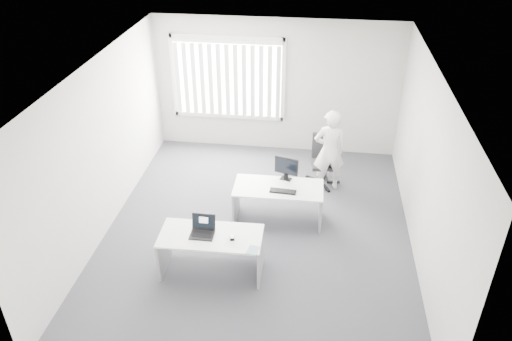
# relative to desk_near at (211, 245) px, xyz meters

# --- Properties ---
(ground) EXTENTS (6.00, 6.00, 0.00)m
(ground) POSITION_rel_desk_near_xyz_m (0.55, 1.04, -0.49)
(ground) COLOR #47464D
(ground) RESTS_ON ground
(wall_back) EXTENTS (5.00, 0.02, 2.80)m
(wall_back) POSITION_rel_desk_near_xyz_m (0.55, 4.04, 0.91)
(wall_back) COLOR beige
(wall_back) RESTS_ON ground
(wall_front) EXTENTS (5.00, 0.02, 2.80)m
(wall_front) POSITION_rel_desk_near_xyz_m (0.55, -1.96, 0.91)
(wall_front) COLOR beige
(wall_front) RESTS_ON ground
(wall_left) EXTENTS (0.02, 6.00, 2.80)m
(wall_left) POSITION_rel_desk_near_xyz_m (-1.95, 1.04, 0.91)
(wall_left) COLOR beige
(wall_left) RESTS_ON ground
(wall_right) EXTENTS (0.02, 6.00, 2.80)m
(wall_right) POSITION_rel_desk_near_xyz_m (3.05, 1.04, 0.91)
(wall_right) COLOR beige
(wall_right) RESTS_ON ground
(ceiling) EXTENTS (5.00, 6.00, 0.02)m
(ceiling) POSITION_rel_desk_near_xyz_m (0.55, 1.04, 2.31)
(ceiling) COLOR white
(ceiling) RESTS_ON wall_back
(window) EXTENTS (2.32, 0.06, 1.76)m
(window) POSITION_rel_desk_near_xyz_m (-0.45, 4.00, 1.06)
(window) COLOR silver
(window) RESTS_ON wall_back
(blinds) EXTENTS (2.20, 0.10, 1.50)m
(blinds) POSITION_rel_desk_near_xyz_m (-0.45, 3.94, 1.03)
(blinds) COLOR white
(blinds) RESTS_ON wall_back
(desk_near) EXTENTS (1.50, 0.72, 0.68)m
(desk_near) POSITION_rel_desk_near_xyz_m (0.00, 0.00, 0.00)
(desk_near) COLOR white
(desk_near) RESTS_ON ground
(desk_far) EXTENTS (1.49, 0.71, 0.68)m
(desk_far) POSITION_rel_desk_near_xyz_m (0.85, 1.40, -0.00)
(desk_far) COLOR white
(desk_far) RESTS_ON ground
(office_chair) EXTENTS (0.63, 0.63, 1.00)m
(office_chair) POSITION_rel_desk_near_xyz_m (1.57, 2.73, -0.18)
(office_chair) COLOR black
(office_chair) RESTS_ON ground
(person) EXTENTS (0.65, 0.49, 1.60)m
(person) POSITION_rel_desk_near_xyz_m (1.67, 2.56, 0.31)
(person) COLOR silver
(person) RESTS_ON ground
(laptop) EXTENTS (0.34, 0.31, 0.27)m
(laptop) POSITION_rel_desk_near_xyz_m (-0.12, -0.03, 0.32)
(laptop) COLOR black
(laptop) RESTS_ON desk_near
(paper_sheet) EXTENTS (0.29, 0.21, 0.00)m
(paper_sheet) POSITION_rel_desk_near_xyz_m (0.37, -0.13, 0.19)
(paper_sheet) COLOR white
(paper_sheet) RESTS_ON desk_near
(mouse) EXTENTS (0.09, 0.12, 0.05)m
(mouse) POSITION_rel_desk_near_xyz_m (0.32, -0.04, 0.21)
(mouse) COLOR silver
(mouse) RESTS_ON paper_sheet
(booklet) EXTENTS (0.18, 0.22, 0.01)m
(booklet) POSITION_rel_desk_near_xyz_m (0.65, -0.26, 0.19)
(booklet) COLOR white
(booklet) RESTS_ON desk_near
(keyboard) EXTENTS (0.44, 0.17, 0.02)m
(keyboard) POSITION_rel_desk_near_xyz_m (0.93, 1.27, 0.20)
(keyboard) COLOR black
(keyboard) RESTS_ON desk_far
(monitor) EXTENTS (0.43, 0.24, 0.41)m
(monitor) POSITION_rel_desk_near_xyz_m (0.95, 1.67, 0.39)
(monitor) COLOR black
(monitor) RESTS_ON desk_far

